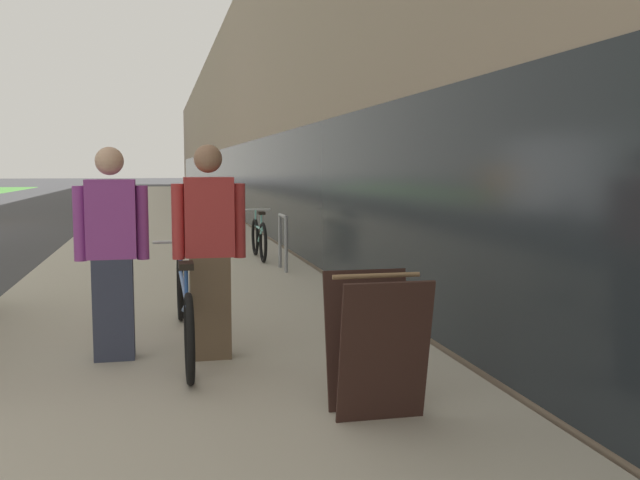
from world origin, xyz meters
The scene contains 8 objects.
sidewalk_slab centered at (5.87, 21.00, 0.06)m, with size 4.20×70.00×0.12m.
storefront_facade centered at (13.01, 29.00, 3.40)m, with size 10.01×70.00×6.81m.
tandem_bicycle centered at (5.86, 2.88, 0.48)m, with size 0.52×2.86×0.84m.
person_rider centered at (6.05, 2.50, 0.99)m, with size 0.59×0.23×1.73m.
person_bystander centered at (5.29, 2.63, 0.98)m, with size 0.58×0.23×1.71m.
bike_rack_hoop centered at (7.48, 7.29, 0.63)m, with size 0.05×0.60×0.84m.
cruiser_bike_nearest centered at (7.31, 8.69, 0.47)m, with size 0.52×1.63×0.83m.
sandwich_board_sign centered at (6.97, 0.90, 0.57)m, with size 0.56×0.56×0.90m.
Camera 1 is at (5.67, -3.27, 1.67)m, focal length 40.00 mm.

